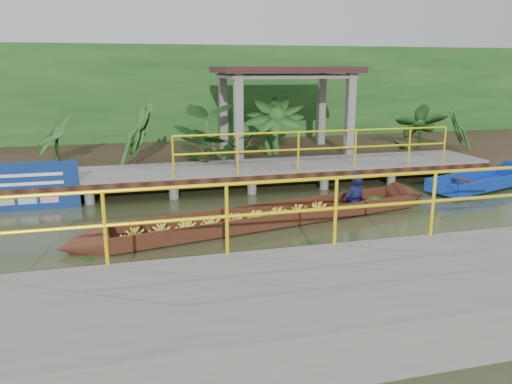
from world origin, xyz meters
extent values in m
plane|color=#30371B|center=(0.00, 0.00, 0.00)|extent=(80.00, 80.00, 0.00)
cube|color=#352C1A|center=(0.00, 7.50, 0.23)|extent=(30.00, 8.00, 0.45)
cube|color=slate|center=(0.00, 3.50, 0.50)|extent=(16.00, 2.00, 0.15)
cube|color=black|center=(0.00, 2.50, 0.42)|extent=(16.00, 0.12, 0.18)
cylinder|color=yellow|center=(2.75, 2.55, 1.57)|extent=(7.50, 0.05, 0.05)
cylinder|color=yellow|center=(2.75, 2.55, 1.12)|extent=(7.50, 0.05, 0.05)
cylinder|color=yellow|center=(2.75, 2.55, 1.07)|extent=(0.05, 0.05, 1.00)
cylinder|color=slate|center=(-4.00, 2.70, 0.22)|extent=(0.24, 0.24, 0.55)
cylinder|color=slate|center=(-4.00, 4.30, 0.22)|extent=(0.24, 0.24, 0.55)
cylinder|color=slate|center=(-2.00, 2.70, 0.22)|extent=(0.24, 0.24, 0.55)
cylinder|color=slate|center=(-2.00, 4.30, 0.22)|extent=(0.24, 0.24, 0.55)
cylinder|color=slate|center=(0.00, 2.70, 0.22)|extent=(0.24, 0.24, 0.55)
cylinder|color=slate|center=(0.00, 4.30, 0.22)|extent=(0.24, 0.24, 0.55)
cylinder|color=slate|center=(2.00, 2.70, 0.22)|extent=(0.24, 0.24, 0.55)
cylinder|color=slate|center=(2.00, 4.30, 0.22)|extent=(0.24, 0.24, 0.55)
cylinder|color=slate|center=(4.00, 2.70, 0.22)|extent=(0.24, 0.24, 0.55)
cylinder|color=slate|center=(4.00, 4.30, 0.22)|extent=(0.24, 0.24, 0.55)
cylinder|color=slate|center=(6.00, 2.70, 0.22)|extent=(0.24, 0.24, 0.55)
cylinder|color=slate|center=(6.00, 4.30, 0.22)|extent=(0.24, 0.24, 0.55)
cylinder|color=slate|center=(0.00, 2.70, 0.22)|extent=(0.24, 0.24, 0.55)
cube|color=slate|center=(1.00, -4.20, 0.30)|extent=(18.00, 2.40, 0.70)
cylinder|color=yellow|center=(1.00, -3.05, 1.65)|extent=(10.00, 0.05, 0.05)
cylinder|color=yellow|center=(1.00, -3.05, 1.20)|extent=(10.00, 0.05, 0.05)
cylinder|color=yellow|center=(1.00, -3.05, 1.15)|extent=(0.05, 0.05, 1.00)
cube|color=slate|center=(1.20, 5.10, 1.60)|extent=(0.25, 0.25, 2.80)
cube|color=slate|center=(4.80, 5.10, 1.60)|extent=(0.25, 0.25, 2.80)
cube|color=slate|center=(1.20, 7.50, 1.60)|extent=(0.25, 0.25, 2.80)
cube|color=slate|center=(4.80, 7.50, 1.60)|extent=(0.25, 0.25, 2.80)
cube|color=slate|center=(3.00, 6.30, 2.90)|extent=(4.00, 2.60, 0.12)
cube|color=#351B1A|center=(3.00, 6.30, 3.10)|extent=(4.40, 3.00, 0.20)
cube|color=#154216|center=(0.00, 10.00, 2.00)|extent=(30.00, 0.80, 4.00)
cube|color=#38160F|center=(0.79, 0.15, 0.05)|extent=(6.89, 2.27, 0.05)
cube|color=#38160F|center=(0.70, 0.57, 0.17)|extent=(6.73, 1.48, 0.29)
cube|color=#38160F|center=(0.88, -0.27, 0.17)|extent=(6.73, 1.48, 0.29)
cone|color=#38160F|center=(-2.95, -0.64, 0.12)|extent=(1.01, 0.98, 0.82)
cone|color=#38160F|center=(4.53, 0.95, 0.12)|extent=(1.01, 0.98, 0.82)
ellipsoid|color=#154216|center=(3.48, 0.72, 0.14)|extent=(0.55, 0.47, 0.22)
imported|color=#0F1238|center=(2.89, 0.60, 0.88)|extent=(0.68, 0.55, 1.60)
cube|color=#0E2F9A|center=(7.00, 1.63, 0.11)|extent=(3.32, 1.92, 0.11)
cube|color=#0E2F9A|center=(6.85, 2.08, 0.23)|extent=(3.04, 1.07, 0.32)
cube|color=#0E2F9A|center=(7.15, 1.18, 0.23)|extent=(3.04, 1.07, 0.32)
cube|color=#0E2F9A|center=(5.49, 1.12, 0.23)|extent=(0.36, 0.93, 0.32)
cube|color=black|center=(6.50, 1.46, 0.28)|extent=(0.40, 0.94, 0.05)
imported|color=#154216|center=(-4.00, 5.30, 1.39)|extent=(1.51, 1.51, 1.89)
imported|color=#154216|center=(-2.00, 5.30, 1.39)|extent=(1.51, 1.51, 1.89)
imported|color=#154216|center=(0.50, 5.30, 1.39)|extent=(1.51, 1.51, 1.89)
imported|color=#154216|center=(2.50, 5.30, 1.39)|extent=(1.51, 1.51, 1.89)
imported|color=#154216|center=(7.50, 5.30, 1.39)|extent=(1.51, 1.51, 1.89)
imported|color=#154216|center=(9.00, 5.30, 1.39)|extent=(1.51, 1.51, 1.89)
camera|label=1|loc=(-2.06, -9.45, 3.17)|focal=35.00mm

